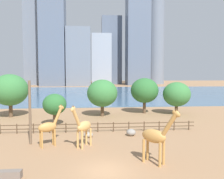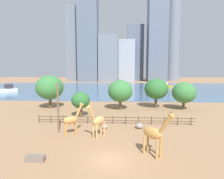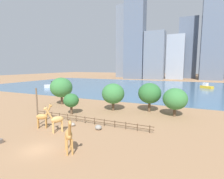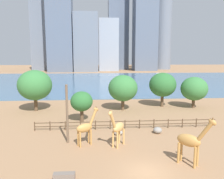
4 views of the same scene
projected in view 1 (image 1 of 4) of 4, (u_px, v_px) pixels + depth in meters
The scene contains 23 objects.
ground_plane at pixel (96, 92), 96.98m from camera, with size 400.00×400.00×0.00m, color #9E7551.
harbor_water at pixel (96, 93), 93.99m from camera, with size 180.00×86.00×0.20m, color #476B8C.
giraffe_tall at pixel (156, 136), 18.64m from camera, with size 2.95×3.00×5.04m.
giraffe_companion at pixel (83, 126), 22.96m from camera, with size 2.34×2.94×4.72m.
giraffe_young at pixel (49, 127), 23.34m from camera, with size 2.82×1.96×4.49m.
utility_pole at pixel (30, 113), 23.90m from camera, with size 0.28×0.28×7.06m, color brown.
boulder_near_fence at pixel (131, 132), 27.51m from camera, with size 1.16×1.13×0.85m, color gray.
boulder_by_pole at pixel (88, 135), 26.75m from camera, with size 1.16×0.86×0.64m, color gray.
feeding_trough at pixel (9, 175), 16.10m from camera, with size 1.80×0.60×0.60m, color #72665B.
enclosure_fence at pixel (99, 126), 29.30m from camera, with size 26.12×0.14×1.30m.
tree_left_large at pixel (10, 90), 39.41m from camera, with size 6.34×6.34×7.82m.
tree_center_broad at pixel (145, 91), 43.50m from camera, with size 5.51×5.51×7.06m.
tree_right_tall at pixel (55, 105), 32.72m from camera, with size 3.52×3.52×4.85m.
tree_left_small at pixel (102, 93), 40.30m from camera, with size 5.61×5.61×6.83m.
tree_right_small at pixel (177, 94), 42.40m from camera, with size 5.28×5.28×6.30m.
boat_sailboat at pixel (151, 89), 101.19m from camera, with size 6.07×5.61×2.68m.
skyline_tower_needle at pixel (52, 15), 148.99m from camera, with size 17.05×12.51×96.72m, color slate.
skyline_block_central at pixel (112, 51), 182.91m from camera, with size 16.29×11.88×55.75m, color slate.
skyline_tower_glass at pixel (79, 57), 153.64m from camera, with size 16.85×11.96×40.57m, color slate.
skyline_block_left at pixel (101, 60), 166.48m from camera, with size 14.42×15.57×38.15m, color #939EAD.
skyline_block_right at pixel (156, 22), 185.80m from camera, with size 15.33×15.33×106.13m, color slate.
skyline_tower_short at pixel (138, 17), 166.78m from camera, with size 17.16×15.47×103.33m, color slate.
skyline_block_wide at pixel (32, 39), 169.97m from camera, with size 10.02×14.96×72.00m, color slate.
Camera 1 is at (-0.86, -16.96, 7.64)m, focal length 35.00 mm.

